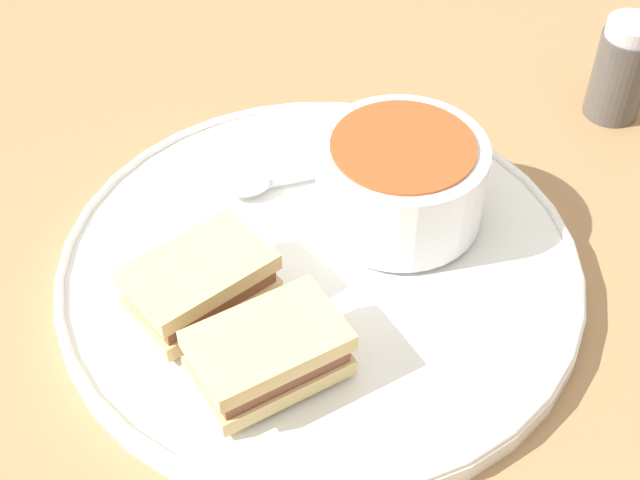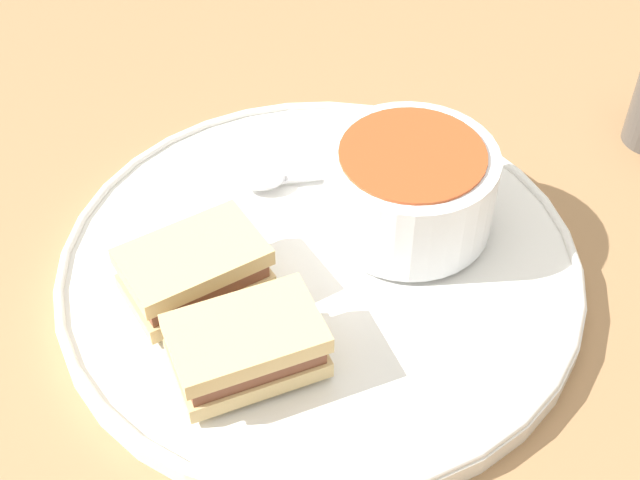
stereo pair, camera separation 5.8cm
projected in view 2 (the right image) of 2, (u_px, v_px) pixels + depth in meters
ground_plane at (320, 277)px, 0.61m from camera, size 2.40×2.40×0.00m
plate at (320, 267)px, 0.60m from camera, size 0.35×0.35×0.02m
soup_bowl at (410, 188)px, 0.60m from camera, size 0.12×0.12×0.06m
spoon at (272, 179)px, 0.65m from camera, size 0.05×0.10×0.01m
sandwich_half_near at (194, 270)px, 0.56m from camera, size 0.10×0.10×0.04m
sandwich_half_far at (247, 346)px, 0.52m from camera, size 0.10×0.10×0.04m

